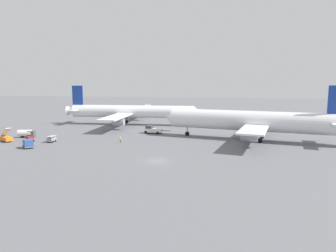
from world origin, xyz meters
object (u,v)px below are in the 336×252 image
at_px(jet_bridge, 144,109).
at_px(airliner_being_pushed, 251,121).
at_px(gse_gpu_cart_small, 30,139).
at_px(gse_stair_truck_yellow, 7,138).
at_px(gse_container_dolly_flat, 28,143).
at_px(pushback_tug, 153,130).
at_px(gse_baggage_cart_trailing, 52,139).
at_px(airliner_at_gate_left, 131,112).
at_px(gse_fuel_bowser_stubby, 27,133).
at_px(ground_crew_marshaller_foreground, 120,139).

bearing_deg(jet_bridge, airliner_being_pushed, -49.46).
relative_size(gse_gpu_cart_small, jet_bridge, 0.16).
bearing_deg(gse_stair_truck_yellow, gse_container_dolly_flat, -30.04).
height_order(airliner_being_pushed, jet_bridge, airliner_being_pushed).
relative_size(pushback_tug, gse_container_dolly_flat, 2.37).
distance_m(gse_baggage_cart_trailing, jet_bridge, 68.93).
relative_size(pushback_tug, gse_gpu_cart_small, 3.53).
distance_m(airliner_at_gate_left, airliner_being_pushed, 50.96).
distance_m(gse_baggage_cart_trailing, gse_fuel_bowser_stubby, 12.56).
bearing_deg(airliner_at_gate_left, gse_gpu_cart_small, -113.69).
height_order(airliner_being_pushed, pushback_tug, airliner_being_pushed).
height_order(airliner_being_pushed, ground_crew_marshaller_foreground, airliner_being_pushed).
bearing_deg(gse_fuel_bowser_stubby, gse_gpu_cart_small, -49.11).
distance_m(pushback_tug, gse_container_dolly_flat, 38.07).
relative_size(gse_baggage_cart_trailing, gse_stair_truck_yellow, 0.57).
xyz_separation_m(gse_gpu_cart_small, jet_bridge, (14.80, 68.94, 3.27)).
relative_size(airliner_at_gate_left, jet_bridge, 3.37).
bearing_deg(pushback_tug, gse_baggage_cart_trailing, -141.10).
bearing_deg(gse_fuel_bowser_stubby, airliner_at_gate_left, 56.57).
height_order(ground_crew_marshaller_foreground, jet_bridge, jet_bridge).
xyz_separation_m(gse_baggage_cart_trailing, gse_fuel_bowser_stubby, (-11.45, 5.16, 0.47)).
xyz_separation_m(airliner_being_pushed, gse_gpu_cart_small, (-61.58, -14.25, -4.69)).
relative_size(airliner_being_pushed, pushback_tug, 5.78).
height_order(airliner_at_gate_left, gse_fuel_bowser_stubby, airliner_at_gate_left).
height_order(gse_container_dolly_flat, ground_crew_marshaller_foreground, gse_container_dolly_flat).
distance_m(gse_container_dolly_flat, gse_gpu_cart_small, 9.10).
bearing_deg(gse_gpu_cart_small, gse_stair_truck_yellow, -172.31).
bearing_deg(ground_crew_marshaller_foreground, airliner_being_pushed, 16.47).
relative_size(airliner_at_gate_left, gse_baggage_cart_trailing, 19.75).
bearing_deg(gse_gpu_cart_small, gse_container_dolly_flat, -56.83).
height_order(gse_fuel_bowser_stubby, jet_bridge, jet_bridge).
height_order(pushback_tug, jet_bridge, jet_bridge).
bearing_deg(pushback_tug, airliner_being_pushed, -11.11).
relative_size(gse_baggage_cart_trailing, gse_container_dolly_flat, 0.72).
bearing_deg(airliner_at_gate_left, gse_container_dolly_flat, -104.71).
distance_m(gse_gpu_cart_small, gse_stair_truck_yellow, 6.70).
bearing_deg(gse_fuel_bowser_stubby, airliner_being_pushed, 7.28).
xyz_separation_m(airliner_being_pushed, pushback_tug, (-30.70, 6.03, -4.30)).
height_order(gse_stair_truck_yellow, jet_bridge, jet_bridge).
height_order(gse_gpu_cart_small, ground_crew_marshaller_foreground, gse_gpu_cart_small).
height_order(gse_baggage_cart_trailing, gse_stair_truck_yellow, gse_stair_truck_yellow).
relative_size(pushback_tug, jet_bridge, 0.56).
height_order(pushback_tug, gse_baggage_cart_trailing, pushback_tug).
bearing_deg(gse_container_dolly_flat, gse_gpu_cart_small, 123.17).
height_order(gse_fuel_bowser_stubby, gse_stair_truck_yellow, gse_stair_truck_yellow).
relative_size(gse_container_dolly_flat, jet_bridge, 0.24).
distance_m(airliner_at_gate_left, gse_stair_truck_yellow, 47.27).
bearing_deg(airliner_being_pushed, gse_fuel_bowser_stubby, -172.72).
height_order(pushback_tug, gse_fuel_bowser_stubby, pushback_tug).
xyz_separation_m(gse_container_dolly_flat, gse_stair_truck_yellow, (-11.61, 6.71, -0.15)).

